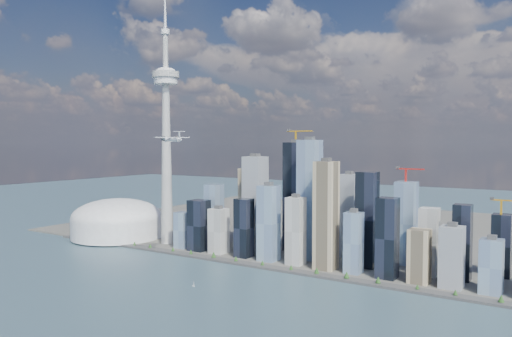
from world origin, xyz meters
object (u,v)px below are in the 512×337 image
Objects in this scene: needle_tower at (166,132)px; sailboat_west at (194,285)px; airplane at (173,139)px; dome_stadium at (117,221)px.

sailboat_west is (245.15, -210.06, -232.90)m from needle_tower.
sailboat_west is at bearing -8.44° from airplane.
sailboat_west is (385.15, -200.06, -36.50)m from dome_stadium.
dome_stadium is 3.00× the size of airplane.
dome_stadium reaches higher than sailboat_west.
needle_tower is 398.08m from sailboat_west.
airplane is (150.38, -147.79, -15.53)m from needle_tower.
dome_stadium is (-140.00, -10.00, -196.40)m from needle_tower.
needle_tower is 211.41m from airplane.
sailboat_west is at bearing -40.59° from needle_tower.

